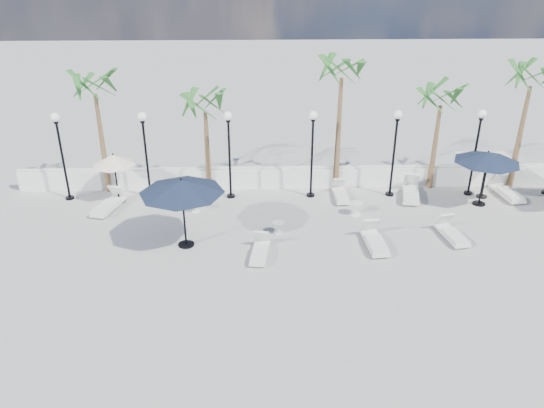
{
  "coord_description": "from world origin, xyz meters",
  "views": [
    {
      "loc": [
        -2.28,
        -14.57,
        9.88
      ],
      "look_at": [
        -1.81,
        2.65,
        1.5
      ],
      "focal_mm": 35.0,
      "sensor_mm": 36.0,
      "label": 1
    }
  ],
  "objects_px": {
    "lounger_5": "(452,233)",
    "parasol_cream_sq_b": "(490,153)",
    "lounger_4": "(411,192)",
    "lounger_3": "(375,241)",
    "parasol_navy_left": "(182,187)",
    "lounger_0": "(108,204)",
    "lounger_6": "(341,194)",
    "lounger_1": "(179,195)",
    "lounger_2": "(260,251)",
    "parasol_cream_small": "(114,160)",
    "lounger_7": "(507,191)",
    "parasol_navy_mid": "(487,157)"
  },
  "relations": [
    {
      "from": "lounger_1",
      "to": "parasol_cream_small",
      "type": "distance_m",
      "value": 3.05
    },
    {
      "from": "lounger_4",
      "to": "lounger_0",
      "type": "bearing_deg",
      "value": -162.48
    },
    {
      "from": "lounger_7",
      "to": "lounger_6",
      "type": "bearing_deg",
      "value": 173.03
    },
    {
      "from": "lounger_6",
      "to": "lounger_7",
      "type": "bearing_deg",
      "value": -0.6
    },
    {
      "from": "lounger_6",
      "to": "parasol_navy_mid",
      "type": "height_order",
      "value": "parasol_navy_mid"
    },
    {
      "from": "lounger_2",
      "to": "lounger_5",
      "type": "bearing_deg",
      "value": 15.76
    },
    {
      "from": "parasol_navy_left",
      "to": "lounger_5",
      "type": "bearing_deg",
      "value": 1.3
    },
    {
      "from": "lounger_1",
      "to": "parasol_navy_left",
      "type": "relative_size",
      "value": 0.66
    },
    {
      "from": "lounger_0",
      "to": "parasol_navy_left",
      "type": "xyz_separation_m",
      "value": [
        3.57,
        -3.02,
        2.11
      ]
    },
    {
      "from": "lounger_6",
      "to": "parasol_cream_small",
      "type": "bearing_deg",
      "value": 179.49
    },
    {
      "from": "lounger_5",
      "to": "lounger_3",
      "type": "bearing_deg",
      "value": -179.54
    },
    {
      "from": "lounger_0",
      "to": "lounger_2",
      "type": "xyz_separation_m",
      "value": [
        6.27,
        -3.85,
        -0.03
      ]
    },
    {
      "from": "lounger_0",
      "to": "lounger_6",
      "type": "xyz_separation_m",
      "value": [
        9.82,
        0.84,
        -0.03
      ]
    },
    {
      "from": "parasol_navy_left",
      "to": "lounger_3",
      "type": "bearing_deg",
      "value": -2.31
    },
    {
      "from": "lounger_3",
      "to": "parasol_navy_left",
      "type": "relative_size",
      "value": 0.65
    },
    {
      "from": "lounger_4",
      "to": "lounger_3",
      "type": "bearing_deg",
      "value": -106.64
    },
    {
      "from": "parasol_navy_left",
      "to": "parasol_navy_mid",
      "type": "height_order",
      "value": "parasol_navy_left"
    },
    {
      "from": "lounger_4",
      "to": "lounger_1",
      "type": "bearing_deg",
      "value": -166.21
    },
    {
      "from": "lounger_5",
      "to": "parasol_cream_sq_b",
      "type": "relative_size",
      "value": 0.42
    },
    {
      "from": "lounger_3",
      "to": "parasol_cream_sq_b",
      "type": "height_order",
      "value": "parasol_cream_sq_b"
    },
    {
      "from": "lounger_0",
      "to": "parasol_navy_left",
      "type": "height_order",
      "value": "parasol_navy_left"
    },
    {
      "from": "lounger_5",
      "to": "parasol_navy_mid",
      "type": "bearing_deg",
      "value": 44.3
    },
    {
      "from": "lounger_0",
      "to": "lounger_6",
      "type": "relative_size",
      "value": 1.21
    },
    {
      "from": "lounger_1",
      "to": "lounger_5",
      "type": "height_order",
      "value": "lounger_1"
    },
    {
      "from": "lounger_2",
      "to": "parasol_navy_left",
      "type": "height_order",
      "value": "parasol_navy_left"
    },
    {
      "from": "lounger_1",
      "to": "parasol_cream_sq_b",
      "type": "relative_size",
      "value": 0.46
    },
    {
      "from": "parasol_navy_mid",
      "to": "parasol_cream_sq_b",
      "type": "height_order",
      "value": "parasol_navy_mid"
    },
    {
      "from": "parasol_navy_left",
      "to": "parasol_cream_small",
      "type": "distance_m",
      "value": 5.11
    },
    {
      "from": "lounger_1",
      "to": "lounger_2",
      "type": "bearing_deg",
      "value": -78.26
    },
    {
      "from": "lounger_1",
      "to": "lounger_2",
      "type": "xyz_separation_m",
      "value": [
        3.46,
        -4.69,
        -0.03
      ]
    },
    {
      "from": "lounger_2",
      "to": "lounger_4",
      "type": "distance_m",
      "value": 8.12
    },
    {
      "from": "lounger_4",
      "to": "parasol_navy_mid",
      "type": "height_order",
      "value": "parasol_navy_mid"
    },
    {
      "from": "lounger_4",
      "to": "parasol_navy_mid",
      "type": "distance_m",
      "value": 3.4
    },
    {
      "from": "lounger_2",
      "to": "lounger_3",
      "type": "distance_m",
      "value": 4.23
    },
    {
      "from": "lounger_7",
      "to": "parasol_cream_sq_b",
      "type": "bearing_deg",
      "value": 174.15
    },
    {
      "from": "lounger_5",
      "to": "parasol_cream_small",
      "type": "relative_size",
      "value": 0.85
    },
    {
      "from": "parasol_cream_sq_b",
      "to": "parasol_cream_small",
      "type": "xyz_separation_m",
      "value": [
        -15.8,
        -0.0,
        -0.15
      ]
    },
    {
      "from": "parasol_navy_mid",
      "to": "lounger_6",
      "type": "bearing_deg",
      "value": 172.72
    },
    {
      "from": "lounger_2",
      "to": "parasol_cream_sq_b",
      "type": "bearing_deg",
      "value": 32.99
    },
    {
      "from": "lounger_2",
      "to": "parasol_navy_left",
      "type": "relative_size",
      "value": 0.58
    },
    {
      "from": "lounger_3",
      "to": "lounger_5",
      "type": "xyz_separation_m",
      "value": [
        3.02,
        0.5,
        -0.02
      ]
    },
    {
      "from": "lounger_2",
      "to": "parasol_navy_mid",
      "type": "relative_size",
      "value": 0.65
    },
    {
      "from": "lounger_2",
      "to": "lounger_3",
      "type": "height_order",
      "value": "lounger_3"
    },
    {
      "from": "parasol_navy_left",
      "to": "parasol_cream_sq_b",
      "type": "bearing_deg",
      "value": 17.12
    },
    {
      "from": "parasol_cream_small",
      "to": "lounger_3",
      "type": "bearing_deg",
      "value": -21.93
    },
    {
      "from": "parasol_cream_small",
      "to": "parasol_navy_left",
      "type": "bearing_deg",
      "value": -49.01
    },
    {
      "from": "lounger_0",
      "to": "parasol_navy_left",
      "type": "distance_m",
      "value": 5.13
    },
    {
      "from": "lounger_6",
      "to": "parasol_navy_left",
      "type": "distance_m",
      "value": 7.65
    },
    {
      "from": "lounger_7",
      "to": "lounger_2",
      "type": "bearing_deg",
      "value": -163.59
    },
    {
      "from": "lounger_1",
      "to": "parasol_navy_mid",
      "type": "height_order",
      "value": "parasol_navy_mid"
    }
  ]
}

